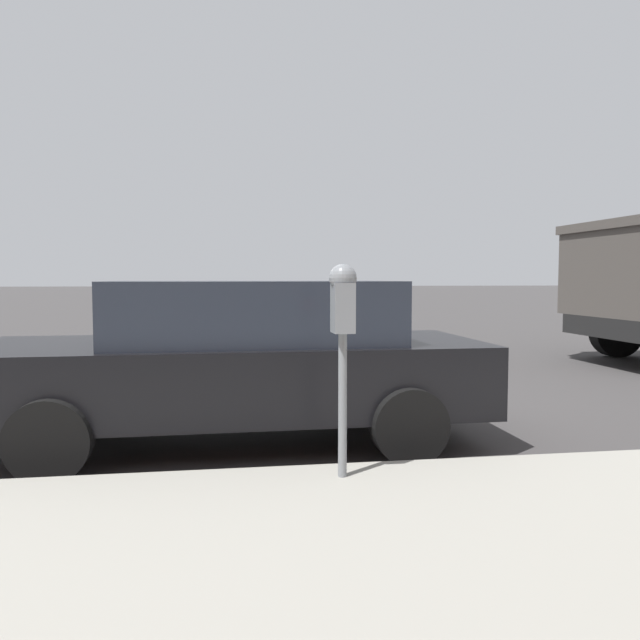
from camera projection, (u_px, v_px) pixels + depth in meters
The scene contains 3 objects.
ground_plane at pixel (235, 422), 6.69m from camera, with size 220.00×220.00×0.00m, color #3D3A3A.
parking_meter at pixel (343, 315), 4.24m from camera, with size 0.21×0.19×1.47m.
car_black at pixel (239, 358), 5.80m from camera, with size 2.06×4.59×1.52m.
Camera 1 is at (-6.66, 0.10, 1.55)m, focal length 35.00 mm.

